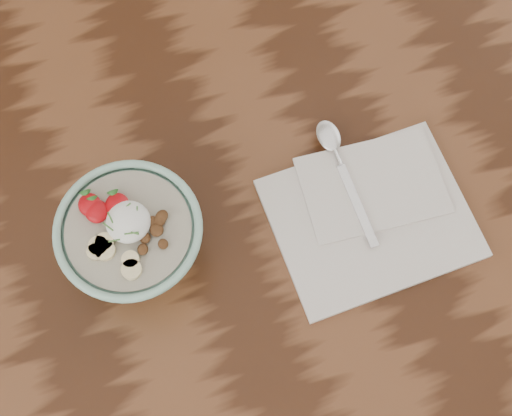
# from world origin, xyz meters

# --- Properties ---
(table) EXTENTS (1.60, 0.90, 0.75)m
(table) POSITION_xyz_m (0.00, 0.00, 0.66)
(table) COLOR #351B0D
(table) RESTS_ON ground
(breakfast_bowl) EXTENTS (0.17, 0.17, 0.11)m
(breakfast_bowl) POSITION_xyz_m (-0.09, -0.01, 0.81)
(breakfast_bowl) COLOR #8FC0AD
(breakfast_bowl) RESTS_ON table
(napkin) EXTENTS (0.24, 0.21, 0.01)m
(napkin) POSITION_xyz_m (0.19, -0.07, 0.76)
(napkin) COLOR silver
(napkin) RESTS_ON table
(spoon) EXTENTS (0.03, 0.18, 0.01)m
(spoon) POSITION_xyz_m (0.18, 0.01, 0.77)
(spoon) COLOR silver
(spoon) RESTS_ON napkin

